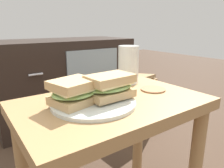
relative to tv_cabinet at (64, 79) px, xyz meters
name	(u,v)px	position (x,y,z in m)	size (l,w,h in m)	color
side_table	(113,127)	(-0.24, -0.95, 0.08)	(0.56, 0.36, 0.46)	#A37A4C
tv_cabinet	(64,79)	(0.00, 0.00, 0.00)	(0.96, 0.46, 0.58)	black
plate	(93,103)	(-0.31, -0.94, 0.17)	(0.24, 0.24, 0.01)	silver
sandwich_front	(74,92)	(-0.36, -0.93, 0.21)	(0.15, 0.13, 0.07)	tan
sandwich_back	(110,86)	(-0.26, -0.96, 0.22)	(0.14, 0.10, 0.07)	tan
beer_glass	(128,65)	(-0.08, -0.82, 0.24)	(0.08, 0.08, 0.14)	silver
coaster	(153,90)	(-0.07, -0.95, 0.17)	(0.08, 0.08, 0.01)	#996B47
paper_bag	(138,104)	(0.29, -0.48, -0.11)	(0.22, 0.19, 0.38)	tan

